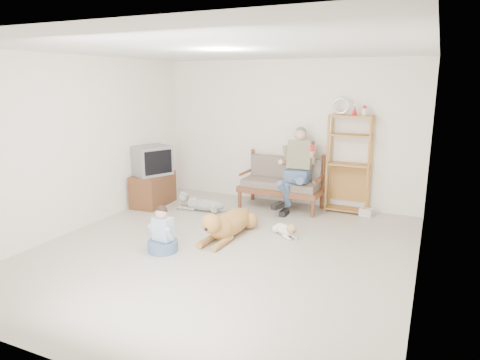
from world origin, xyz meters
The scene contains 17 objects.
floor centered at (0.00, 0.00, 0.00)m, with size 5.50×5.50×0.00m, color #BCB7A5.
ceiling centered at (0.00, 0.00, 2.70)m, with size 5.50×5.50×0.00m, color silver.
wall_back centered at (0.00, 2.75, 1.35)m, with size 5.00×5.00×0.00m, color silver.
wall_front centered at (0.00, -2.75, 1.35)m, with size 5.00×5.00×0.00m, color silver.
wall_left centered at (-2.50, 0.00, 1.35)m, with size 5.50×5.50×0.00m, color silver.
wall_right centered at (2.50, 0.00, 1.35)m, with size 5.50×5.50×0.00m, color silver.
loveseat centered at (0.05, 2.35, 0.49)m, with size 1.51×0.72×0.95m.
man centered at (0.34, 2.15, 0.69)m, with size 0.57×0.82×1.33m.
etagere centered at (1.21, 2.55, 0.89)m, with size 0.77×0.34×2.03m.
book_stack centered at (1.58, 2.43, 0.07)m, with size 0.22×0.16×0.14m, color silver.
tv_stand centered at (-2.23, 1.47, 0.30)m, with size 0.56×0.93×0.60m.
crt_tv centered at (-2.19, 1.42, 0.87)m, with size 0.74×0.80×0.54m.
wall_outlet centered at (-1.25, 2.73, 0.30)m, with size 0.12×0.02×0.08m, color white.
golden_retriever centered at (-0.18, 0.52, 0.20)m, with size 0.45×1.65×0.50m.
shaggy_dog centered at (-1.24, 1.52, 0.13)m, with size 1.11×0.33×0.33m.
terrier centered at (0.62, 0.91, 0.10)m, with size 0.53×0.46×0.24m.
child centered at (-0.75, -0.37, 0.24)m, with size 0.42×0.42×0.66m.
Camera 1 is at (2.55, -4.99, 2.32)m, focal length 32.00 mm.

